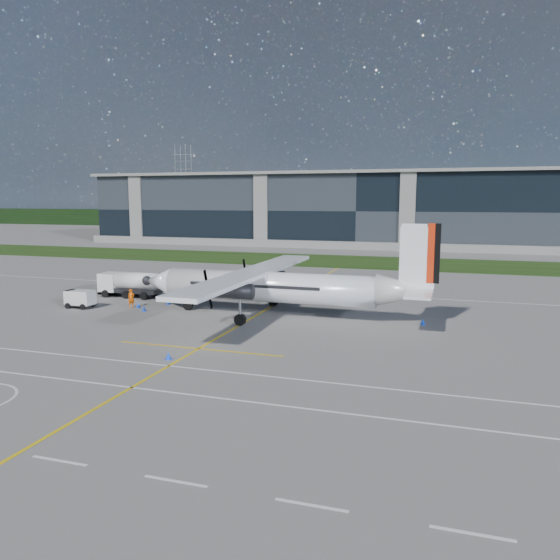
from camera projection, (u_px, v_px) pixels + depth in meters
name	position (u px, v px, depth m)	size (l,w,h in m)	color
ground	(319.00, 267.00, 80.84)	(400.00, 400.00, 0.00)	slate
grass_strip	(331.00, 261.00, 88.36)	(400.00, 18.00, 0.04)	#1D370F
terminal_building	(364.00, 210.00, 117.38)	(120.00, 20.00, 15.00)	black
tree_line	(394.00, 221.00, 174.51)	(400.00, 6.00, 6.00)	black
pylon_west	(184.00, 185.00, 206.47)	(9.00, 4.60, 30.00)	gray
yellow_taxiway_centerline	(274.00, 305.00, 51.69)	(0.20, 70.00, 0.01)	yellow
white_lane_line	(84.00, 382.00, 30.01)	(90.00, 0.15, 0.01)	white
turboprop_aircraft	(279.00, 269.00, 46.12)	(26.09, 27.06, 8.12)	white
fuel_tanker_truck	(126.00, 284.00, 55.93)	(6.86, 2.23, 2.57)	silver
baggage_tug	(80.00, 299.00, 50.30)	(2.70, 1.62, 1.62)	silver
ground_crew_person	(131.00, 297.00, 50.42)	(0.81, 0.58, 1.98)	#F25907
safety_cone_tail	(423.00, 322.00, 43.56)	(0.36, 0.36, 0.50)	#0E45F3
safety_cone_portwing	(168.00, 356.00, 34.15)	(0.36, 0.36, 0.50)	#0E45F3
safety_cone_nose_stbd	(168.00, 302.00, 51.92)	(0.36, 0.36, 0.50)	#0E45F3
safety_cone_fwd	(138.00, 305.00, 50.39)	(0.36, 0.36, 0.50)	#0E45F3
safety_cone_nose_port	(144.00, 308.00, 48.88)	(0.36, 0.36, 0.50)	#0E45F3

